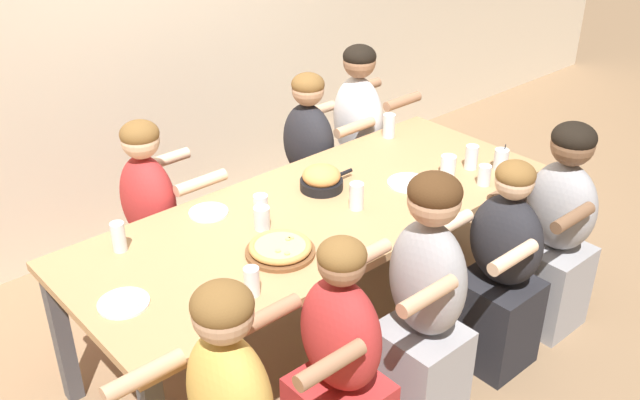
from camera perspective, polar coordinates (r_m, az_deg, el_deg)
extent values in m
plane|color=#896B4C|center=(3.78, 0.00, -10.60)|extent=(18.00, 18.00, 0.00)
cube|color=tan|center=(3.36, 0.00, -1.04)|extent=(2.43, 0.95, 0.04)
cube|color=#4C4C51|center=(4.10, 16.15, -2.36)|extent=(0.07, 0.07, 0.70)
cube|color=#4C4C51|center=(3.40, -19.93, -10.24)|extent=(0.07, 0.07, 0.70)
cube|color=#4C4C51|center=(4.52, 7.50, 1.67)|extent=(0.07, 0.07, 0.70)
cylinder|color=brown|center=(3.03, -3.19, -4.17)|extent=(0.30, 0.30, 0.02)
torus|color=tan|center=(3.01, -3.21, -3.74)|extent=(0.27, 0.27, 0.03)
cylinder|color=#E5C675|center=(3.01, -3.20, -3.82)|extent=(0.23, 0.23, 0.03)
cylinder|color=#E5C166|center=(2.95, -2.64, -4.28)|extent=(0.02, 0.02, 0.01)
cylinder|color=#E5C166|center=(2.97, -3.38, -4.07)|extent=(0.02, 0.02, 0.01)
cylinder|color=#E5C166|center=(3.05, -2.33, -3.02)|extent=(0.02, 0.02, 0.01)
cylinder|color=#E5C166|center=(3.04, -2.58, -3.13)|extent=(0.02, 0.02, 0.01)
cylinder|color=black|center=(3.52, 0.12, 1.26)|extent=(0.21, 0.21, 0.05)
cylinder|color=black|center=(3.61, 1.97, 2.19)|extent=(0.10, 0.02, 0.02)
ellipsoid|color=#D68E4C|center=(3.50, 0.12, 1.96)|extent=(0.19, 0.19, 0.10)
cylinder|color=white|center=(2.83, -15.44, -7.96)|extent=(0.20, 0.20, 0.01)
cube|color=#B7B7BC|center=(2.83, -15.46, -7.82)|extent=(0.08, 0.13, 0.01)
cylinder|color=white|center=(3.60, 7.11, 1.37)|extent=(0.22, 0.22, 0.01)
cube|color=#B7B7BC|center=(3.60, 7.12, 1.50)|extent=(0.07, 0.14, 0.01)
cylinder|color=white|center=(3.36, -8.91, -0.99)|extent=(0.18, 0.18, 0.01)
cube|color=#B7B7BC|center=(3.35, -8.92, -0.85)|extent=(0.11, 0.09, 0.01)
cylinder|color=silver|center=(3.83, 14.28, 3.18)|extent=(0.07, 0.07, 0.11)
cylinder|color=#1EA8DB|center=(3.84, 14.26, 2.97)|extent=(0.07, 0.07, 0.08)
cylinder|color=black|center=(3.84, 14.45, 3.43)|extent=(0.00, 0.02, 0.14)
cylinder|color=silver|center=(3.33, 2.94, 0.31)|extent=(0.07, 0.07, 0.13)
cylinder|color=black|center=(3.35, 2.93, -0.11)|extent=(0.06, 0.06, 0.07)
cylinder|color=silver|center=(3.65, 13.01, 1.95)|extent=(0.06, 0.06, 0.10)
cylinder|color=black|center=(3.66, 12.98, 1.64)|extent=(0.06, 0.06, 0.06)
cylinder|color=silver|center=(4.10, 5.54, 5.93)|extent=(0.07, 0.07, 0.14)
cylinder|color=silver|center=(4.11, 5.53, 5.69)|extent=(0.06, 0.06, 0.10)
cylinder|color=silver|center=(2.77, -5.48, -6.50)|extent=(0.06, 0.06, 0.12)
cylinder|color=black|center=(2.79, -5.45, -7.01)|extent=(0.05, 0.05, 0.06)
cylinder|color=silver|center=(3.19, -4.68, -1.45)|extent=(0.07, 0.07, 0.11)
cylinder|color=black|center=(3.20, -4.66, -1.84)|extent=(0.06, 0.06, 0.06)
cylinder|color=silver|center=(3.27, -4.76, -0.52)|extent=(0.07, 0.07, 0.11)
cylinder|color=silver|center=(3.28, -4.74, -0.82)|extent=(0.06, 0.06, 0.07)
cylinder|color=silver|center=(3.13, -15.81, -2.85)|extent=(0.06, 0.06, 0.13)
cylinder|color=silver|center=(3.15, -15.73, -3.40)|extent=(0.05, 0.05, 0.06)
cylinder|color=silver|center=(3.80, 12.02, 3.37)|extent=(0.07, 0.07, 0.13)
cylinder|color=silver|center=(3.72, 10.22, 2.76)|extent=(0.08, 0.08, 0.10)
cylinder|color=silver|center=(3.72, 10.19, 2.47)|extent=(0.07, 0.07, 0.06)
cube|color=#B22D2D|center=(3.87, -12.81, -6.02)|extent=(0.32, 0.34, 0.47)
ellipsoid|color=#B22D2D|center=(3.63, -13.59, 0.04)|extent=(0.24, 0.36, 0.47)
sphere|color=beige|center=(3.49, -14.19, 4.67)|extent=(0.18, 0.18, 0.18)
ellipsoid|color=brown|center=(3.48, -14.26, 5.16)|extent=(0.19, 0.19, 0.13)
cylinder|color=beige|center=(3.81, -12.32, 3.15)|extent=(0.28, 0.06, 0.06)
cylinder|color=beige|center=(3.54, -9.52, 1.39)|extent=(0.28, 0.06, 0.06)
ellipsoid|color=#B22D2D|center=(2.67, 1.65, -10.70)|extent=(0.24, 0.36, 0.47)
sphere|color=#9E7051|center=(2.47, 1.76, -5.00)|extent=(0.17, 0.17, 0.17)
ellipsoid|color=brown|center=(2.46, 1.77, -4.41)|extent=(0.18, 0.18, 0.12)
cylinder|color=#9E7051|center=(2.40, 0.84, -13.03)|extent=(0.28, 0.06, 0.06)
cylinder|color=#9E7051|center=(2.61, -4.28, -9.24)|extent=(0.28, 0.06, 0.06)
cube|color=#232328|center=(3.58, 13.76, -9.31)|extent=(0.32, 0.34, 0.47)
ellipsoid|color=#232328|center=(3.33, 14.66, -3.14)|extent=(0.24, 0.36, 0.44)
sphere|color=beige|center=(3.19, 15.32, 1.50)|extent=(0.17, 0.17, 0.17)
ellipsoid|color=brown|center=(3.17, 15.39, 1.98)|extent=(0.18, 0.18, 0.12)
cylinder|color=beige|center=(3.06, 15.20, -4.44)|extent=(0.28, 0.06, 0.06)
cylinder|color=beige|center=(3.22, 10.26, -2.02)|extent=(0.28, 0.06, 0.06)
ellipsoid|color=gold|center=(2.43, -7.24, -15.34)|extent=(0.24, 0.36, 0.50)
sphere|color=tan|center=(2.21, -7.79, -8.99)|extent=(0.19, 0.19, 0.19)
ellipsoid|color=brown|center=(2.19, -7.84, -8.29)|extent=(0.20, 0.20, 0.14)
cylinder|color=tan|center=(2.41, -13.93, -13.48)|extent=(0.28, 0.06, 0.06)
cube|color=#232328|center=(4.36, -0.88, -0.94)|extent=(0.32, 0.34, 0.47)
ellipsoid|color=#232328|center=(4.15, -0.93, 4.65)|extent=(0.24, 0.36, 0.47)
sphere|color=tan|center=(4.03, -0.97, 8.81)|extent=(0.18, 0.18, 0.18)
ellipsoid|color=brown|center=(4.02, -0.97, 9.24)|extent=(0.19, 0.19, 0.13)
cylinder|color=tan|center=(4.36, -0.35, 7.15)|extent=(0.28, 0.06, 0.06)
cylinder|color=tan|center=(4.13, 2.80, 5.83)|extent=(0.28, 0.06, 0.06)
cube|color=#99999E|center=(3.91, 17.69, -6.41)|extent=(0.32, 0.34, 0.47)
ellipsoid|color=#99999E|center=(3.67, 18.75, -0.46)|extent=(0.24, 0.36, 0.46)
sphere|color=brown|center=(3.53, 19.58, 4.20)|extent=(0.21, 0.21, 0.21)
ellipsoid|color=black|center=(3.51, 19.68, 4.73)|extent=(0.21, 0.21, 0.14)
cylinder|color=brown|center=(3.40, 19.58, -1.34)|extent=(0.28, 0.06, 0.06)
cylinder|color=brown|center=(3.54, 14.91, 0.71)|extent=(0.28, 0.06, 0.06)
cube|color=silver|center=(4.60, 2.89, 0.69)|extent=(0.32, 0.34, 0.47)
ellipsoid|color=silver|center=(4.38, 3.05, 6.48)|extent=(0.24, 0.36, 0.54)
sphere|color=#9E7051|center=(4.26, 3.17, 10.98)|extent=(0.19, 0.19, 0.19)
ellipsoid|color=black|center=(4.25, 3.19, 11.42)|extent=(0.20, 0.20, 0.14)
cylinder|color=#9E7051|center=(4.59, 3.45, 9.02)|extent=(0.28, 0.06, 0.06)
cylinder|color=#9E7051|center=(4.37, 6.62, 7.84)|extent=(0.28, 0.06, 0.06)
cube|color=#99999E|center=(3.24, 7.94, -13.43)|extent=(0.32, 0.34, 0.47)
ellipsoid|color=#99999E|center=(2.93, 8.58, -6.23)|extent=(0.24, 0.36, 0.53)
sphere|color=tan|center=(2.74, 9.13, 0.00)|extent=(0.21, 0.21, 0.21)
ellipsoid|color=#422814|center=(2.73, 9.19, 0.68)|extent=(0.21, 0.21, 0.15)
cylinder|color=tan|center=(2.65, 8.62, -7.60)|extent=(0.28, 0.06, 0.06)
cylinder|color=tan|center=(2.84, 3.40, -4.59)|extent=(0.28, 0.06, 0.06)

